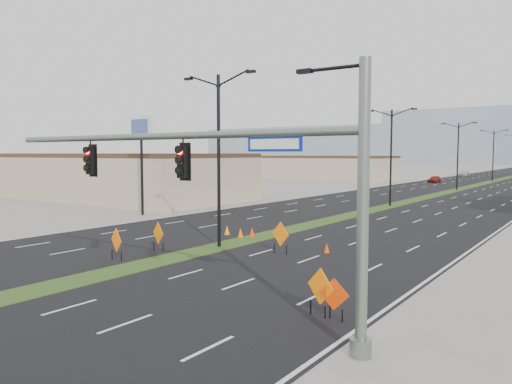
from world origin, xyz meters
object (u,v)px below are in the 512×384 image
Objects in this scene: streetlight_0 at (219,155)px; car_left at (435,179)px; construction_sign_2 at (158,234)px; construction_sign_4 at (334,296)px; streetlight_3 at (493,154)px; pole_sign_west at (141,135)px; cone_1 at (252,232)px; cone_3 at (227,230)px; construction_sign_3 at (280,235)px; streetlight_1 at (391,154)px; streetlight_2 at (458,154)px; signal_mast at (226,176)px; construction_sign_1 at (116,241)px; car_far at (464,173)px; cone_0 at (241,233)px; construction_sign_5 at (320,288)px; cone_2 at (327,248)px.

car_left is at bearing 96.36° from streetlight_0.
construction_sign_2 is 14.15m from construction_sign_4.
pole_sign_west is at bearing -101.50° from streetlight_3.
cone_3 reaches higher than cone_1.
streetlight_3 is 5.60× the size of construction_sign_3.
streetlight_1 is 2.63× the size of car_left.
streetlight_1 is 1.00× the size of streetlight_3.
streetlight_2 is 1.14× the size of pole_sign_west.
signal_mast is at bearing -82.61° from streetlight_2.
construction_sign_1 is 1.01× the size of construction_sign_2.
streetlight_0 is at bearing -85.56° from car_far.
construction_sign_3 is (-4.50, 10.32, -3.73)m from signal_mast.
cone_0 is 0.82m from cone_1.
signal_mast is at bearing -57.12° from cone_1.
streetlight_0 is 6.11m from cone_0.
construction_sign_1 is 0.19× the size of pole_sign_west.
signal_mast reaches higher than construction_sign_5.
streetlight_3 is at bearing 117.04° from construction_sign_5.
construction_sign_4 is at bearing -72.48° from streetlight_1.
signal_mast is at bearing -113.15° from construction_sign_5.
streetlight_1 is at bearing 84.33° from cone_3.
streetlight_2 is 56.00m from construction_sign_3.
construction_sign_4 is 16.46m from cone_0.
construction_sign_4 is 31.70m from pole_sign_west.
construction_sign_2 is at bearing -80.48° from car_left.
construction_sign_4 is at bearing 10.46° from construction_sign_5.
streetlight_1 is 46.67m from car_left.
cone_3 is (-2.41, -80.25, -5.10)m from streetlight_3.
cone_2 is (6.84, -1.13, -0.06)m from cone_0.
construction_sign_3 is (4.05, -55.68, -4.36)m from streetlight_2.
construction_sign_5 is (6.69, -8.02, -0.08)m from construction_sign_3.
pole_sign_west is at bearing 176.46° from construction_sign_3.
construction_sign_2 is 1.17× the size of construction_sign_4.
streetlight_0 reaches higher than construction_sign_2.
car_left is at bearing -88.04° from car_far.
pole_sign_west is (-15.47, -20.02, 1.71)m from streetlight_1.
signal_mast is at bearing -77.84° from cone_2.
cone_0 reaches higher than cone_3.
car_far is (-18.28, 114.10, -4.10)m from signal_mast.
streetlight_3 is at bearing 83.10° from pole_sign_west.
pole_sign_west reaches higher than signal_mast.
streetlight_1 reaches higher than cone_0.
streetlight_0 is at bearing -22.69° from pole_sign_west.
pole_sign_west is (-7.26, -65.71, 6.48)m from car_left.
car_far is 2.81× the size of construction_sign_1.
construction_sign_3 is 5.80m from cone_0.
construction_sign_1 is 2.67× the size of cone_1.
signal_mast is 1.63× the size of streetlight_3.
signal_mast reaches higher than cone_0.
construction_sign_1 is at bearing -86.87° from car_far.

